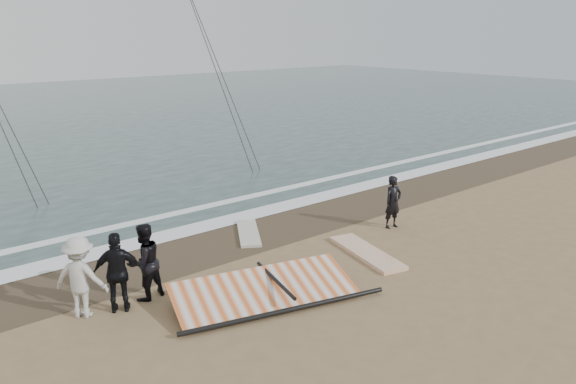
{
  "coord_description": "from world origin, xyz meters",
  "views": [
    {
      "loc": [
        -9.71,
        -8.38,
        5.91
      ],
      "look_at": [
        -0.24,
        3.0,
        1.6
      ],
      "focal_mm": 35.0,
      "sensor_mm": 36.0,
      "label": 1
    }
  ],
  "objects_px": {
    "board_cream": "(248,233)",
    "sail_rig": "(259,293)",
    "board_white": "(366,253)",
    "man_main": "(393,202)"
  },
  "relations": [
    {
      "from": "board_cream",
      "to": "sail_rig",
      "type": "bearing_deg",
      "value": -91.16
    },
    {
      "from": "board_white",
      "to": "board_cream",
      "type": "xyz_separation_m",
      "value": [
        -1.57,
        3.31,
        -0.01
      ]
    },
    {
      "from": "board_white",
      "to": "sail_rig",
      "type": "xyz_separation_m",
      "value": [
        -3.87,
        -0.28,
        0.14
      ]
    },
    {
      "from": "board_white",
      "to": "man_main",
      "type": "bearing_deg",
      "value": 38.05
    },
    {
      "from": "board_cream",
      "to": "sail_rig",
      "type": "distance_m",
      "value": 4.27
    },
    {
      "from": "board_white",
      "to": "board_cream",
      "type": "height_order",
      "value": "board_white"
    },
    {
      "from": "man_main",
      "to": "board_white",
      "type": "bearing_deg",
      "value": -148.99
    },
    {
      "from": "board_white",
      "to": "sail_rig",
      "type": "height_order",
      "value": "sail_rig"
    },
    {
      "from": "man_main",
      "to": "board_cream",
      "type": "distance_m",
      "value": 4.52
    },
    {
      "from": "man_main",
      "to": "board_cream",
      "type": "height_order",
      "value": "man_main"
    }
  ]
}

